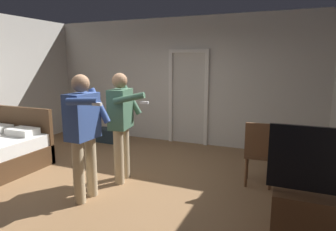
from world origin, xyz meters
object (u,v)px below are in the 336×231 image
at_px(side_table, 299,165).
at_px(bottle_on_table, 312,143).
at_px(tv_flatscreen, 325,207).
at_px(wooden_chair, 259,151).
at_px(person_striped_shirt, 121,120).
at_px(suitcase_dark, 109,135).
at_px(laptop, 298,146).
at_px(person_blue_shirt, 84,129).

height_order(side_table, bottle_on_table, bottle_on_table).
height_order(tv_flatscreen, wooden_chair, tv_flatscreen).
bearing_deg(tv_flatscreen, side_table, 105.20).
xyz_separation_m(side_table, person_striped_shirt, (-2.54, -0.42, 0.51)).
relative_size(side_table, wooden_chair, 0.71).
height_order(person_striped_shirt, suitcase_dark, person_striped_shirt).
distance_m(side_table, laptop, 0.28).
bearing_deg(bottle_on_table, person_blue_shirt, -158.63).
relative_size(tv_flatscreen, suitcase_dark, 2.12).
bearing_deg(side_table, person_striped_shirt, -170.58).
xyz_separation_m(wooden_chair, suitcase_dark, (-3.49, 1.20, -0.39)).
bearing_deg(suitcase_dark, wooden_chair, -18.11).
bearing_deg(person_striped_shirt, side_table, 9.42).
bearing_deg(bottle_on_table, wooden_chair, 158.08).
distance_m(side_table, person_striped_shirt, 2.62).
bearing_deg(laptop, person_blue_shirt, -156.75).
bearing_deg(suitcase_dark, laptop, -18.87).
bearing_deg(side_table, bottle_on_table, -29.74).
height_order(wooden_chair, person_blue_shirt, person_blue_shirt).
height_order(laptop, wooden_chair, wooden_chair).
distance_m(bottle_on_table, person_striped_shirt, 2.70).
distance_m(side_table, wooden_chair, 0.58).
relative_size(person_blue_shirt, person_striped_shirt, 1.00).
relative_size(person_striped_shirt, suitcase_dark, 2.96).
bearing_deg(wooden_chair, side_table, -19.74).
xyz_separation_m(side_table, bottle_on_table, (0.14, -0.08, 0.34)).
xyz_separation_m(laptop, person_blue_shirt, (-2.63, -1.13, 0.24)).
bearing_deg(suitcase_dark, person_blue_shirt, -60.94).
bearing_deg(suitcase_dark, tv_flatscreen, -27.68).
distance_m(person_striped_shirt, suitcase_dark, 2.49).
bearing_deg(laptop, tv_flatscreen, -72.72).
distance_m(side_table, suitcase_dark, 4.27).
xyz_separation_m(tv_flatscreen, suitcase_dark, (-4.28, 2.32, -0.20)).
xyz_separation_m(tv_flatscreen, side_table, (-0.25, 0.93, 0.12)).
height_order(tv_flatscreen, laptop, tv_flatscreen).
bearing_deg(tv_flatscreen, person_striped_shirt, 169.58).
bearing_deg(laptop, suitcase_dark, 160.32).
bearing_deg(bottle_on_table, side_table, 150.26).
distance_m(tv_flatscreen, laptop, 1.01).
distance_m(tv_flatscreen, person_blue_shirt, 2.99).
relative_size(laptop, person_striped_shirt, 0.22).
bearing_deg(bottle_on_table, laptop, 167.13).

